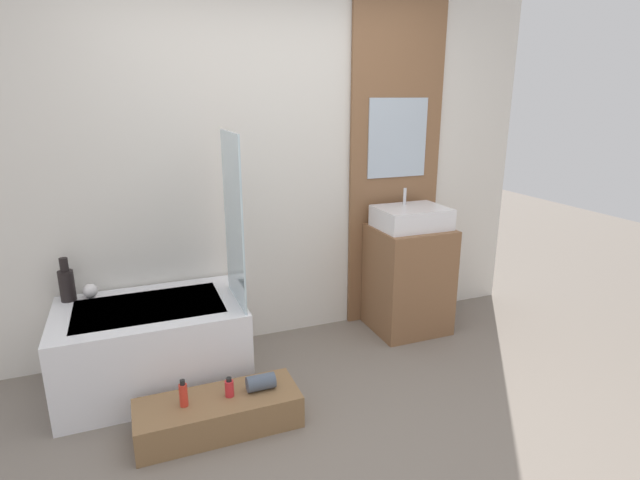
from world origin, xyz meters
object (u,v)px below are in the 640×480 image
object	(u,v)px
bottle_soap_primary	(183,394)
vase_round_light	(90,291)
bottle_soap_secondary	(229,388)
sink	(411,217)
wooden_step_bench	(219,413)
bathtub	(153,345)
vase_tall_dark	(67,283)

from	to	relation	value
bottle_soap_primary	vase_round_light	bearing A→B (deg)	116.91
bottle_soap_secondary	sink	bearing A→B (deg)	24.73
bottle_soap_primary	bottle_soap_secondary	world-z (taller)	bottle_soap_primary
wooden_step_bench	bottle_soap_primary	size ratio (longest dim) A/B	5.78
sink	bottle_soap_primary	distance (m)	2.06
bathtub	sink	world-z (taller)	sink
bathtub	bottle_soap_primary	xyz separation A→B (m)	(0.12, -0.62, -0.01)
sink	bottle_soap_primary	xyz separation A→B (m)	(-1.81, -0.72, -0.65)
bathtub	sink	xyz separation A→B (m)	(1.93, 0.10, 0.64)
vase_tall_dark	vase_round_light	size ratio (longest dim) A/B	3.08
bathtub	vase_round_light	world-z (taller)	vase_round_light
wooden_step_bench	bottle_soap_primary	distance (m)	0.24
vase_tall_dark	bottle_soap_primary	distance (m)	1.14
bottle_soap_primary	vase_tall_dark	bearing A→B (deg)	123.02
bathtub	bottle_soap_secondary	xyz separation A→B (m)	(0.36, -0.62, -0.03)
sink	bottle_soap_secondary	world-z (taller)	sink
sink	bottle_soap_primary	world-z (taller)	sink
vase_tall_dark	sink	bearing A→B (deg)	-4.26
sink	vase_tall_dark	size ratio (longest dim) A/B	1.83
bottle_soap_primary	bathtub	bearing A→B (deg)	100.67
sink	bottle_soap_primary	bearing A→B (deg)	-158.30
wooden_step_bench	vase_tall_dark	xyz separation A→B (m)	(-0.76, 0.90, 0.56)
wooden_step_bench	sink	size ratio (longest dim) A/B	1.72
wooden_step_bench	vase_tall_dark	world-z (taller)	vase_tall_dark
vase_round_light	bottle_soap_primary	world-z (taller)	vase_round_light
bottle_soap_primary	bottle_soap_secondary	distance (m)	0.25
bathtub	bottle_soap_primary	distance (m)	0.63
bathtub	wooden_step_bench	xyz separation A→B (m)	(0.30, -0.62, -0.18)
bathtub	vase_tall_dark	xyz separation A→B (m)	(-0.47, 0.28, 0.38)
sink	bottle_soap_secondary	xyz separation A→B (m)	(-1.57, -0.72, -0.67)
wooden_step_bench	vase_tall_dark	distance (m)	1.31
wooden_step_bench	bottle_soap_primary	bearing A→B (deg)	180.00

